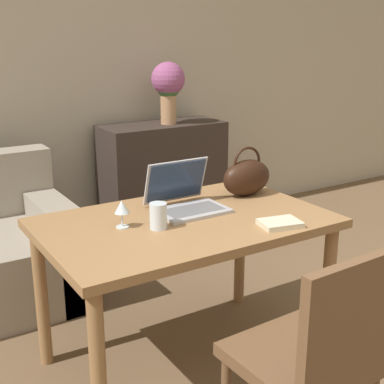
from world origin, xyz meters
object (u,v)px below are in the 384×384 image
drinking_glass (158,216)px  handbag (247,177)px  wine_glass (122,208)px  laptop (184,196)px  flower_vase (168,84)px  chair (317,352)px

drinking_glass → handbag: (0.61, 0.19, 0.04)m
drinking_glass → wine_glass: (-0.13, 0.09, 0.03)m
laptop → flower_vase: size_ratio=0.71×
chair → handbag: (0.42, 0.95, 0.34)m
laptop → handbag: (0.38, 0.02, 0.04)m
flower_vase → wine_glass: bearing=-125.9°
laptop → flower_vase: bearing=63.1°
drinking_glass → flower_vase: bearing=59.0°
chair → flower_vase: bearing=70.1°
laptop → drinking_glass: bearing=-143.9°
wine_glass → handbag: bearing=7.4°
laptop → wine_glass: size_ratio=2.64×
chair → wine_glass: chair is taller
laptop → drinking_glass: laptop is taller
drinking_glass → laptop: bearing=36.1°
flower_vase → handbag: bearing=-103.2°
laptop → wine_glass: bearing=-167.7°
laptop → drinking_glass: size_ratio=2.86×
drinking_glass → flower_vase: flower_vase is taller
flower_vase → chair: bearing=-107.8°
drinking_glass → wine_glass: size_ratio=0.92×
drinking_glass → chair: bearing=-75.9°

